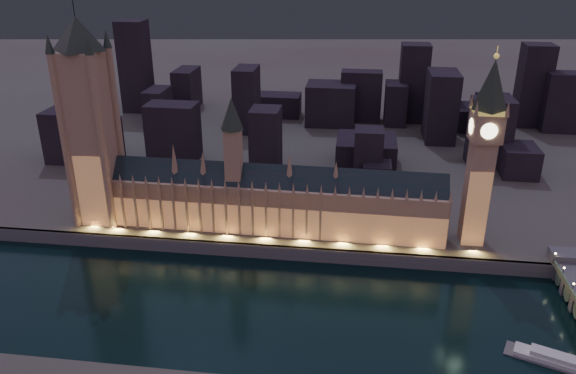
# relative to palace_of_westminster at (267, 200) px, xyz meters

# --- Properties ---
(ground_plane) EXTENTS (2000.00, 2000.00, 0.00)m
(ground_plane) POSITION_rel_palace_of_westminster_xyz_m (7.96, -61.74, -26.37)
(ground_plane) COLOR black
(ground_plane) RESTS_ON ground
(north_bank) EXTENTS (2000.00, 960.00, 8.00)m
(north_bank) POSITION_rel_palace_of_westminster_xyz_m (7.96, 458.26, -22.37)
(north_bank) COLOR #443632
(north_bank) RESTS_ON ground
(embankment_wall) EXTENTS (2000.00, 2.50, 8.00)m
(embankment_wall) POSITION_rel_palace_of_westminster_xyz_m (7.96, -20.74, -22.37)
(embankment_wall) COLOR #434C56
(embankment_wall) RESTS_ON ground
(palace_of_westminster) EXTENTS (202.00, 24.05, 78.00)m
(palace_of_westminster) POSITION_rel_palace_of_westminster_xyz_m (0.00, 0.00, 0.00)
(palace_of_westminster) COLOR #9A7957
(palace_of_westminster) RESTS_ON north_bank
(victoria_tower) EXTENTS (31.68, 31.68, 131.12)m
(victoria_tower) POSITION_rel_palace_of_westminster_xyz_m (-102.04, 0.18, 46.88)
(victoria_tower) COLOR #9A7957
(victoria_tower) RESTS_ON north_bank
(elizabeth_tower) EXTENTS (18.00, 18.00, 108.34)m
(elizabeth_tower) POSITION_rel_palace_of_westminster_xyz_m (115.96, 0.18, 42.02)
(elizabeth_tower) COLOR #9A7957
(elizabeth_tower) RESTS_ON north_bank
(river_boat) EXTENTS (42.89, 24.55, 4.50)m
(river_boat) POSITION_rel_palace_of_westminster_xyz_m (138.38, -90.41, -24.81)
(river_boat) COLOR #434C56
(river_boat) RESTS_ON ground
(city_backdrop) EXTENTS (456.24, 215.63, 88.09)m
(city_backdrop) POSITION_rel_palace_of_westminster_xyz_m (39.72, 186.33, 5.38)
(city_backdrop) COLOR black
(city_backdrop) RESTS_ON north_bank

